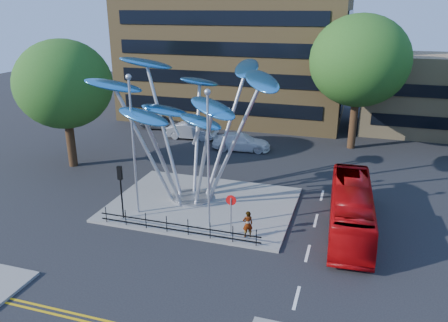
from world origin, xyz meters
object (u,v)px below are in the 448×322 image
(tree_right, at_px, (359,61))
(parked_car_left, at_px, (161,122))
(no_entry_sign_island, at_px, (231,208))
(street_lamp_left, at_px, (133,134))
(parked_car_right, at_px, (241,142))
(traffic_light_island, at_px, (120,181))
(red_bus, at_px, (351,209))
(pedestrian, at_px, (248,224))
(street_lamp_right, at_px, (208,148))
(leaf_sculpture, at_px, (189,101))
(parked_car_mid, at_px, (191,131))
(tree_left, at_px, (64,85))

(tree_right, bearing_deg, parked_car_left, 177.83)
(tree_right, bearing_deg, no_entry_sign_island, -107.12)
(parked_car_left, bearing_deg, street_lamp_left, -162.74)
(parked_car_left, bearing_deg, parked_car_right, -117.38)
(street_lamp_left, relative_size, traffic_light_island, 2.57)
(traffic_light_island, bearing_deg, red_bus, 12.33)
(pedestrian, bearing_deg, street_lamp_right, -38.08)
(traffic_light_island, bearing_deg, leaf_sculpture, 54.96)
(street_lamp_right, height_order, traffic_light_island, street_lamp_right)
(tree_right, xyz_separation_m, pedestrian, (-5.00, -19.50, -7.08))
(red_bus, relative_size, parked_car_mid, 2.02)
(tree_left, xyz_separation_m, red_bus, (22.50, -4.55, -5.43))
(leaf_sculpture, height_order, traffic_light_island, leaf_sculpture)
(street_lamp_left, height_order, red_bus, street_lamp_left)
(leaf_sculpture, bearing_deg, parked_car_left, 121.62)
(tree_right, height_order, parked_car_left, tree_right)
(tree_left, relative_size, leaf_sculpture, 0.81)
(parked_car_right, bearing_deg, red_bus, -148.26)
(red_bus, height_order, parked_car_mid, red_bus)
(parked_car_right, bearing_deg, traffic_light_island, 161.51)
(traffic_light_island, distance_m, parked_car_mid, 18.07)
(street_lamp_left, distance_m, parked_car_right, 15.75)
(traffic_light_island, height_order, parked_car_mid, traffic_light_island)
(tree_right, height_order, red_bus, tree_right)
(parked_car_left, bearing_deg, pedestrian, -147.48)
(no_entry_sign_island, distance_m, parked_car_mid, 20.18)
(tree_right, bearing_deg, traffic_light_island, -123.69)
(parked_car_mid, bearing_deg, tree_left, 144.11)
(no_entry_sign_island, height_order, parked_car_mid, no_entry_sign_island)
(red_bus, bearing_deg, parked_car_right, 125.48)
(parked_car_left, bearing_deg, parked_car_mid, -122.51)
(leaf_sculpture, distance_m, pedestrian, 8.84)
(parked_car_right, bearing_deg, tree_left, 117.33)
(traffic_light_island, xyz_separation_m, no_entry_sign_island, (7.00, 0.02, -0.80))
(no_entry_sign_island, bearing_deg, parked_car_mid, 118.02)
(leaf_sculpture, height_order, parked_car_mid, leaf_sculpture)
(parked_car_right, bearing_deg, pedestrian, -170.14)
(parked_car_mid, bearing_deg, tree_right, -87.26)
(pedestrian, height_order, parked_car_mid, pedestrian)
(traffic_light_island, distance_m, red_bus, 13.88)
(street_lamp_left, distance_m, traffic_light_island, 2.96)
(parked_car_mid, bearing_deg, no_entry_sign_island, -155.49)
(leaf_sculpture, distance_m, street_lamp_left, 4.28)
(parked_car_right, bearing_deg, parked_car_mid, 64.17)
(street_lamp_left, distance_m, no_entry_sign_island, 7.47)
(no_entry_sign_island, relative_size, parked_car_left, 0.55)
(tree_left, distance_m, parked_car_left, 14.26)
(tree_right, xyz_separation_m, street_lamp_left, (-12.50, -18.50, -2.68))
(tree_right, height_order, leaf_sculpture, tree_right)
(leaf_sculpture, height_order, parked_car_left, leaf_sculpture)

